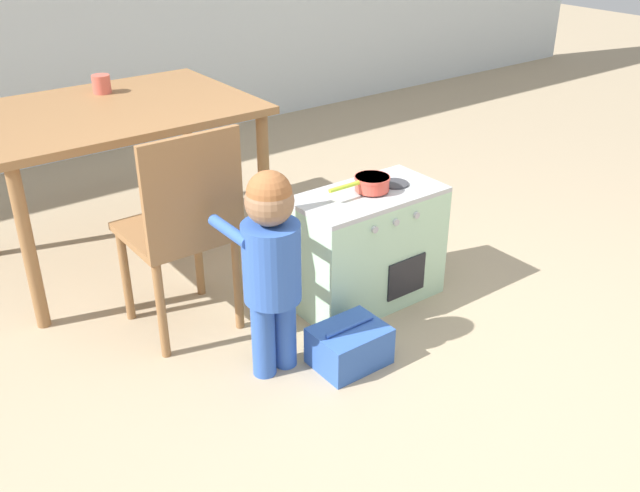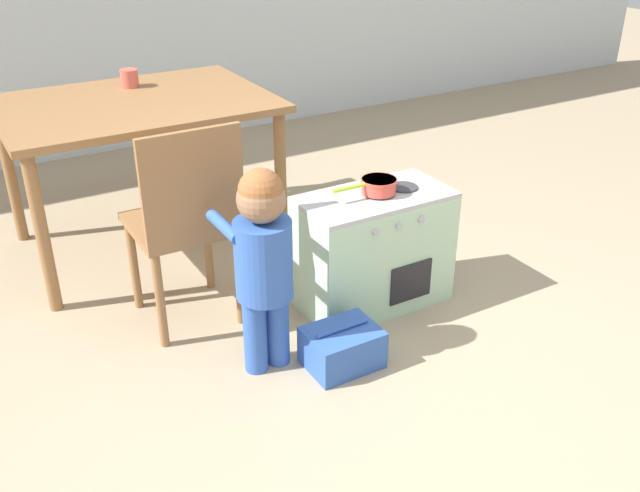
% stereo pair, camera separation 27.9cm
% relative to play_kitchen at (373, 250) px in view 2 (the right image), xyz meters
% --- Properties ---
extents(ground_plane, '(16.00, 16.00, 0.00)m').
position_rel_play_kitchen_xyz_m(ground_plane, '(-0.33, -0.84, -0.26)').
color(ground_plane, tan).
extents(play_kitchen, '(0.64, 0.34, 0.52)m').
position_rel_play_kitchen_xyz_m(play_kitchen, '(0.00, 0.00, 0.00)').
color(play_kitchen, '#B2DBB7').
rests_on(play_kitchen, ground_plane).
extents(toy_pot, '(0.29, 0.15, 0.06)m').
position_rel_play_kitchen_xyz_m(toy_pot, '(0.01, 0.00, 0.30)').
color(toy_pot, '#E04C3D').
rests_on(toy_pot, play_kitchen).
extents(child_figure, '(0.23, 0.34, 0.80)m').
position_rel_play_kitchen_xyz_m(child_figure, '(-0.60, -0.18, 0.24)').
color(child_figure, '#335BB7').
rests_on(child_figure, ground_plane).
extents(toy_basket, '(0.28, 0.21, 0.17)m').
position_rel_play_kitchen_xyz_m(toy_basket, '(-0.35, -0.32, -0.18)').
color(toy_basket, '#335BB2').
rests_on(toy_basket, ground_plane).
extents(dining_table, '(1.23, 0.90, 0.75)m').
position_rel_play_kitchen_xyz_m(dining_table, '(-0.66, 1.03, 0.40)').
color(dining_table, olive).
rests_on(dining_table, ground_plane).
extents(dining_chair_near, '(0.40, 0.40, 0.87)m').
position_rel_play_kitchen_xyz_m(dining_chair_near, '(-0.73, 0.24, 0.22)').
color(dining_chair_near, olive).
rests_on(dining_chair_near, ground_plane).
extents(cup_on_table, '(0.09, 0.09, 0.09)m').
position_rel_play_kitchen_xyz_m(cup_on_table, '(-0.60, 1.27, 0.54)').
color(cup_on_table, '#D15B4C').
rests_on(cup_on_table, dining_table).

